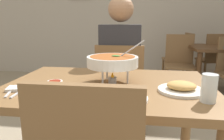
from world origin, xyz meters
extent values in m
cube|color=#BCB2A3|center=(0.00, 3.23, 1.50)|extent=(10.00, 0.10, 3.00)
cube|color=brown|center=(0.00, 0.00, 0.72)|extent=(1.20, 0.84, 0.04)
cylinder|color=brown|center=(-0.54, 0.36, 0.35)|extent=(0.07, 0.07, 0.70)
cylinder|color=brown|center=(0.54, 0.36, 0.35)|extent=(0.07, 0.07, 0.70)
cube|color=brown|center=(0.00, 0.80, 0.43)|extent=(0.44, 0.44, 0.03)
cube|color=brown|center=(0.00, 0.60, 0.68)|extent=(0.42, 0.04, 0.45)
cylinder|color=brown|center=(0.19, 0.99, 0.21)|extent=(0.04, 0.04, 0.42)
cylinder|color=brown|center=(-0.19, 0.99, 0.21)|extent=(0.04, 0.04, 0.42)
cylinder|color=brown|center=(0.19, 0.61, 0.21)|extent=(0.04, 0.04, 0.42)
cylinder|color=brown|center=(-0.19, 0.61, 0.21)|extent=(0.04, 0.04, 0.42)
cylinder|color=#2D2D38|center=(0.10, 0.82, 0.23)|extent=(0.10, 0.10, 0.45)
cylinder|color=#2D2D38|center=(-0.10, 0.82, 0.23)|extent=(0.10, 0.10, 0.45)
cube|color=#2D2D38|center=(0.00, 0.78, 0.51)|extent=(0.32, 0.32, 0.12)
cube|color=#2D2D33|center=(0.00, 0.70, 0.82)|extent=(0.36, 0.20, 0.50)
sphere|color=#A57756|center=(0.00, 0.70, 1.20)|extent=(0.22, 0.22, 0.22)
cylinder|color=#2D2D33|center=(0.16, 0.90, 0.77)|extent=(0.08, 0.28, 0.08)
cylinder|color=#2D2D33|center=(-0.16, 0.90, 0.77)|extent=(0.08, 0.28, 0.08)
cylinder|color=silver|center=(0.11, 0.02, 0.79)|extent=(0.01, 0.01, 0.10)
cylinder|color=silver|center=(-0.02, 0.10, 0.79)|extent=(0.01, 0.01, 0.10)
cylinder|color=silver|center=(-0.02, -0.06, 0.79)|extent=(0.01, 0.01, 0.10)
torus|color=silver|center=(0.02, 0.02, 0.84)|extent=(0.21, 0.21, 0.01)
cylinder|color=#B2B2B7|center=(0.02, 0.02, 0.76)|extent=(0.05, 0.05, 0.04)
cone|color=orange|center=(0.02, 0.02, 0.79)|extent=(0.02, 0.02, 0.04)
cylinder|color=white|center=(0.02, 0.02, 0.87)|extent=(0.30, 0.30, 0.06)
cylinder|color=#994C1E|center=(0.02, 0.02, 0.89)|extent=(0.26, 0.26, 0.01)
ellipsoid|color=#388433|center=(0.04, 0.02, 0.90)|extent=(0.05, 0.03, 0.01)
cylinder|color=silver|center=(0.11, 0.04, 0.93)|extent=(0.18, 0.01, 0.13)
cylinder|color=white|center=(0.11, -0.26, 0.74)|extent=(0.24, 0.24, 0.01)
ellipsoid|color=white|center=(0.11, -0.26, 0.77)|extent=(0.15, 0.13, 0.04)
cylinder|color=white|center=(0.40, -0.09, 0.74)|extent=(0.24, 0.24, 0.01)
ellipsoid|color=tan|center=(0.40, -0.09, 0.77)|extent=(0.15, 0.13, 0.04)
cylinder|color=white|center=(-0.31, -0.06, 0.75)|extent=(0.09, 0.09, 0.02)
cylinder|color=maroon|center=(-0.31, -0.06, 0.76)|extent=(0.07, 0.07, 0.01)
cube|color=white|center=(-0.46, -0.18, 0.75)|extent=(0.14, 0.11, 0.02)
cube|color=silver|center=(-0.48, -0.23, 0.74)|extent=(0.06, 0.17, 0.01)
cube|color=silver|center=(-0.43, -0.23, 0.74)|extent=(0.02, 0.17, 0.01)
cylinder|color=silver|center=(0.50, -0.23, 0.80)|extent=(0.07, 0.07, 0.13)
cylinder|color=gold|center=(0.50, -0.23, 0.78)|extent=(0.06, 0.06, 0.08)
cylinder|color=#51331C|center=(0.96, 1.81, 0.35)|extent=(0.07, 0.07, 0.70)
cylinder|color=#51331C|center=(0.96, 2.49, 0.35)|extent=(0.07, 0.07, 0.70)
cylinder|color=brown|center=(1.19, 1.76, 0.21)|extent=(0.04, 0.04, 0.42)
cube|color=brown|center=(0.80, 2.68, 0.43)|extent=(0.48, 0.48, 0.03)
cube|color=brown|center=(0.99, 2.70, 0.68)|extent=(0.08, 0.42, 0.45)
cylinder|color=brown|center=(0.59, 2.85, 0.21)|extent=(0.04, 0.04, 0.42)
cylinder|color=brown|center=(0.63, 2.47, 0.21)|extent=(0.04, 0.04, 0.42)
cylinder|color=brown|center=(0.97, 2.89, 0.21)|extent=(0.04, 0.04, 0.42)
cylinder|color=brown|center=(1.00, 2.51, 0.21)|extent=(0.04, 0.04, 0.42)
cube|color=brown|center=(0.76, 2.12, 0.43)|extent=(0.47, 0.47, 0.03)
cube|color=brown|center=(0.77, 2.32, 0.68)|extent=(0.42, 0.07, 0.45)
cylinder|color=brown|center=(0.55, 1.94, 0.21)|extent=(0.04, 0.04, 0.42)
cylinder|color=brown|center=(0.93, 1.91, 0.21)|extent=(0.04, 0.04, 0.42)
cylinder|color=brown|center=(0.58, 2.32, 0.21)|extent=(0.04, 0.04, 0.42)
cylinder|color=brown|center=(0.96, 2.29, 0.21)|extent=(0.04, 0.04, 0.42)
cube|color=brown|center=(1.40, 2.72, 0.43)|extent=(0.49, 0.49, 0.03)
cube|color=brown|center=(1.43, 2.53, 0.68)|extent=(0.42, 0.10, 0.45)
cylinder|color=brown|center=(1.57, 2.94, 0.21)|extent=(0.04, 0.04, 0.42)
cylinder|color=brown|center=(1.19, 2.89, 0.21)|extent=(0.04, 0.04, 0.42)
cylinder|color=brown|center=(1.24, 2.51, 0.21)|extent=(0.04, 0.04, 0.42)
camera|label=1|loc=(0.19, -1.21, 1.10)|focal=34.78mm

